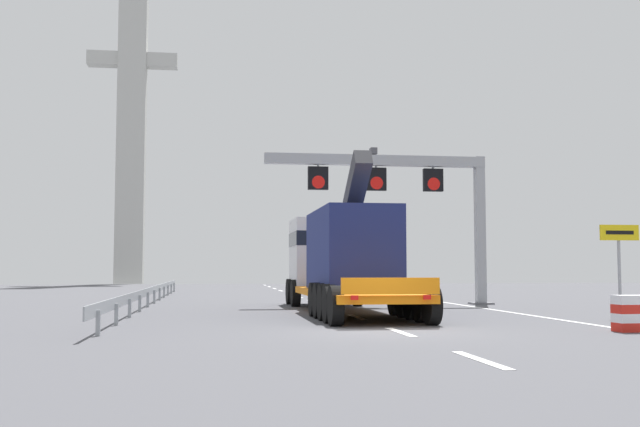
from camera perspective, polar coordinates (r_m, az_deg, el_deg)
ground at (r=18.98m, az=4.90°, el=-8.90°), size 112.00×112.00×0.00m
lane_markings at (r=41.04m, az=-1.62°, el=-6.35°), size 0.20×59.23×0.01m
edge_line_right at (r=32.21m, az=10.98°, el=-6.88°), size 0.20×63.00×0.01m
overhead_lane_gantry at (r=32.80m, az=6.68°, el=2.07°), size 9.92×0.90×6.76m
heavy_haul_truck_orange at (r=28.00m, az=1.46°, el=-3.31°), size 3.04×14.07×5.30m
exit_sign_yellow at (r=25.82m, az=21.77°, el=-2.50°), size 1.31×0.15×2.95m
crash_barrier_striped at (r=20.33m, az=22.76°, el=-7.01°), size 1.02×0.55×0.90m
guardrail_left at (r=34.37m, az=-12.55°, el=-5.75°), size 0.13×35.59×0.76m
bridge_pylon_distant at (r=79.76m, az=-14.07°, el=8.43°), size 9.00×2.00×36.80m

